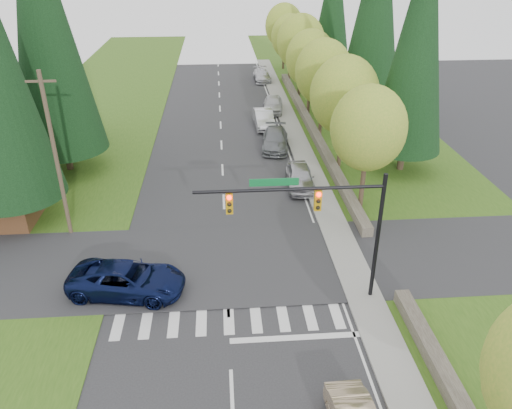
{
  "coord_description": "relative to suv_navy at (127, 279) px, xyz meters",
  "views": [
    {
      "loc": [
        -0.11,
        -15.24,
        15.9
      ],
      "look_at": [
        1.79,
        9.61,
        2.8
      ],
      "focal_mm": 35.0,
      "sensor_mm": 36.0,
      "label": 1
    }
  ],
  "objects": [
    {
      "name": "parked_car_a",
      "position": [
        10.66,
        11.72,
        -0.01
      ],
      "size": [
        2.1,
        4.8,
        1.61
      ],
      "primitive_type": "imported",
      "rotation": [
        0.0,
        0.0,
        -0.04
      ],
      "color": "#A8A8AD",
      "rests_on": "ground"
    },
    {
      "name": "grass_east",
      "position": [
        18.06,
        14.25,
        -0.78
      ],
      "size": [
        14.0,
        110.0,
        0.06
      ],
      "primitive_type": "cube",
      "color": "#315516",
      "rests_on": "ground"
    },
    {
      "name": "cross_street",
      "position": [
        5.06,
        2.25,
        -0.81
      ],
      "size": [
        120.0,
        8.0,
        0.1
      ],
      "primitive_type": "cube",
      "color": "#28282B",
      "rests_on": "ground"
    },
    {
      "name": "parked_car_c",
      "position": [
        9.26,
        25.43,
        0.0
      ],
      "size": [
        1.89,
        5.01,
        1.63
      ],
      "primitive_type": "imported",
      "rotation": [
        0.0,
        0.0,
        0.03
      ],
      "color": "silver",
      "rests_on": "ground"
    },
    {
      "name": "conifer_e_c",
      "position": [
        19.06,
        42.25,
        8.48
      ],
      "size": [
        5.1,
        5.1,
        16.8
      ],
      "color": "#38281C",
      "rests_on": "ground"
    },
    {
      "name": "parked_car_d",
      "position": [
        10.66,
        30.25,
        0.01
      ],
      "size": [
        2.55,
        5.04,
        1.65
      ],
      "primitive_type": "imported",
      "rotation": [
        0.0,
        0.0,
        -0.13
      ],
      "color": "silver",
      "rests_on": "ground"
    },
    {
      "name": "sidewalk_east",
      "position": [
        11.96,
        16.25,
        -0.75
      ],
      "size": [
        1.8,
        80.0,
        0.13
      ],
      "primitive_type": "cube",
      "color": "gray",
      "rests_on": "ground"
    },
    {
      "name": "decid_tree_3",
      "position": [
        14.26,
        29.25,
        4.85
      ],
      "size": [
        5.0,
        5.0,
        8.55
      ],
      "color": "#38281C",
      "rests_on": "ground"
    },
    {
      "name": "conifer_e_a",
      "position": [
        19.06,
        14.25,
        8.98
      ],
      "size": [
        5.44,
        5.44,
        17.8
      ],
      "color": "#38281C",
      "rests_on": "ground"
    },
    {
      "name": "conifer_w_e",
      "position": [
        -8.94,
        22.25,
        9.48
      ],
      "size": [
        5.78,
        5.78,
        18.8
      ],
      "color": "#38281C",
      "rests_on": "ground"
    },
    {
      "name": "ground",
      "position": [
        5.06,
        -5.75,
        -0.81
      ],
      "size": [
        120.0,
        120.0,
        0.0
      ],
      "primitive_type": "plane",
      "color": "#28282B",
      "rests_on": "ground"
    },
    {
      "name": "curb_east",
      "position": [
        11.11,
        16.25,
        -0.75
      ],
      "size": [
        0.2,
        80.0,
        0.13
      ],
      "primitive_type": "cube",
      "color": "gray",
      "rests_on": "ground"
    },
    {
      "name": "decid_tree_1",
      "position": [
        14.36,
        15.25,
        4.98
      ],
      "size": [
        5.2,
        5.2,
        8.8
      ],
      "color": "#38281C",
      "rests_on": "ground"
    },
    {
      "name": "decid_tree_2",
      "position": [
        14.16,
        22.25,
        5.11
      ],
      "size": [
        5.0,
        5.0,
        8.82
      ],
      "color": "#38281C",
      "rests_on": "ground"
    },
    {
      "name": "parked_car_e",
      "position": [
        10.66,
        43.6,
        -0.09
      ],
      "size": [
        2.19,
        5.05,
        1.45
      ],
      "primitive_type": "imported",
      "rotation": [
        0.0,
        0.0,
        0.03
      ],
      "color": "silver",
      "rests_on": "ground"
    },
    {
      "name": "decid_tree_6",
      "position": [
        14.26,
        50.25,
        5.05
      ],
      "size": [
        5.2,
        5.2,
        8.86
      ],
      "color": "#38281C",
      "rests_on": "ground"
    },
    {
      "name": "parked_car_b",
      "position": [
        9.72,
        19.62,
        -0.03
      ],
      "size": [
        2.83,
        5.6,
        1.56
      ],
      "primitive_type": "imported",
      "rotation": [
        0.0,
        0.0,
        -0.12
      ],
      "color": "slate",
      "rests_on": "ground"
    },
    {
      "name": "traffic_signal",
      "position": [
        9.42,
        -1.25,
        4.17
      ],
      "size": [
        8.7,
        0.37,
        6.8
      ],
      "color": "black",
      "rests_on": "ground"
    },
    {
      "name": "grass_west",
      "position": [
        -7.94,
        14.25,
        -0.78
      ],
      "size": [
        14.0,
        110.0,
        0.06
      ],
      "primitive_type": "cube",
      "color": "#315516",
      "rests_on": "ground"
    },
    {
      "name": "decid_tree_4",
      "position": [
        14.36,
        36.25,
        5.25
      ],
      "size": [
        5.4,
        5.4,
        9.18
      ],
      "color": "#38281C",
      "rests_on": "ground"
    },
    {
      "name": "conifer_w_c",
      "position": [
        -6.94,
        16.25,
        10.48
      ],
      "size": [
        6.46,
        6.46,
        20.8
      ],
      "color": "#38281C",
      "rests_on": "ground"
    },
    {
      "name": "decid_tree_0",
      "position": [
        14.26,
        8.25,
        4.78
      ],
      "size": [
        4.8,
        4.8,
        8.37
      ],
      "color": "#38281C",
      "rests_on": "ground"
    },
    {
      "name": "stone_wall_north",
      "position": [
        13.66,
        24.25,
        -0.46
      ],
      "size": [
        0.7,
        40.0,
        0.7
      ],
      "primitive_type": "cube",
      "color": "#4C4438",
      "rests_on": "ground"
    },
    {
      "name": "conifer_e_b",
      "position": [
        20.06,
        28.25,
        9.98
      ],
      "size": [
        6.12,
        6.12,
        19.8
      ],
      "color": "#38281C",
      "rests_on": "ground"
    },
    {
      "name": "decid_tree_5",
      "position": [
        14.16,
        43.25,
        4.72
      ],
      "size": [
        4.8,
        4.8,
        8.3
      ],
      "color": "#38281C",
      "rests_on": "ground"
    },
    {
      "name": "suv_navy",
      "position": [
        0.0,
        0.0,
        0.0
      ],
      "size": [
        6.24,
        3.68,
        1.63
      ],
      "primitive_type": "imported",
      "rotation": [
        0.0,
        0.0,
        1.39
      ],
      "color": "#0B1237",
      "rests_on": "ground"
    },
    {
      "name": "utility_pole",
      "position": [
        -4.44,
        6.25,
        4.33
      ],
      "size": [
        1.6,
        0.24,
        10.0
      ],
      "color": "#473828",
      "rests_on": "ground"
    }
  ]
}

